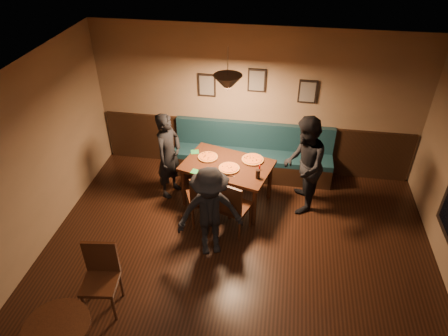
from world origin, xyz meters
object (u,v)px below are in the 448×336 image
(dining_table, at_px, (227,183))
(diner_left, at_px, (169,156))
(chair_near_right, at_px, (234,205))
(soda_glass, at_px, (258,174))
(diner_right, at_px, (304,165))
(diner_front, at_px, (210,213))
(chair_near_left, at_px, (202,196))
(cafe_chair_far, at_px, (100,282))
(booth_bench, at_px, (252,153))
(tabasco_bottle, at_px, (260,167))

(dining_table, height_order, diner_left, diner_left)
(chair_near_right, bearing_deg, soda_glass, 73.23)
(diner_right, height_order, diner_front, diner_right)
(diner_right, bearing_deg, diner_left, -90.31)
(chair_near_left, height_order, soda_glass, chair_near_left)
(dining_table, bearing_deg, chair_near_right, -57.70)
(chair_near_left, relative_size, soda_glass, 6.62)
(chair_near_left, distance_m, diner_right, 1.76)
(chair_near_right, relative_size, diner_right, 0.59)
(cafe_chair_far, bearing_deg, dining_table, -123.96)
(diner_left, xyz_separation_m, diner_front, (0.98, -1.33, -0.04))
(diner_left, relative_size, diner_right, 0.92)
(cafe_chair_far, bearing_deg, booth_bench, -122.65)
(dining_table, distance_m, diner_left, 1.13)
(diner_right, bearing_deg, chair_near_left, -67.81)
(chair_near_left, height_order, tabasco_bottle, chair_near_left)
(booth_bench, distance_m, dining_table, 0.94)
(dining_table, bearing_deg, diner_right, 17.19)
(booth_bench, distance_m, diner_front, 2.17)
(diner_right, relative_size, diner_front, 1.15)
(booth_bench, distance_m, soda_glass, 1.25)
(chair_near_right, xyz_separation_m, soda_glass, (0.32, 0.42, 0.35))
(diner_left, bearing_deg, tabasco_bottle, -76.02)
(chair_near_left, bearing_deg, cafe_chair_far, -139.70)
(diner_right, xyz_separation_m, tabasco_bottle, (-0.72, -0.12, -0.03))
(soda_glass, bearing_deg, cafe_chair_far, -129.67)
(chair_near_left, xyz_separation_m, chair_near_right, (0.55, -0.15, -0.00))
(soda_glass, relative_size, cafe_chair_far, 0.16)
(diner_right, height_order, tabasco_bottle, diner_right)
(booth_bench, bearing_deg, diner_left, -150.76)
(diner_left, height_order, diner_right, diner_right)
(tabasco_bottle, bearing_deg, chair_near_left, -150.00)
(diner_left, relative_size, soda_glass, 10.29)
(booth_bench, distance_m, cafe_chair_far, 3.73)
(diner_front, bearing_deg, dining_table, 68.31)
(diner_right, bearing_deg, soda_glass, -63.27)
(diner_right, relative_size, soda_glass, 11.17)
(diner_front, relative_size, soda_glass, 9.75)
(soda_glass, distance_m, cafe_chair_far, 2.86)
(chair_near_left, distance_m, soda_glass, 0.98)
(booth_bench, xyz_separation_m, chair_near_right, (-0.12, -1.60, 0.01))
(chair_near_left, relative_size, diner_left, 0.64)
(booth_bench, xyz_separation_m, diner_front, (-0.41, -2.11, 0.26))
(diner_front, bearing_deg, cafe_chair_far, -152.70)
(chair_near_right, bearing_deg, diner_right, 56.80)
(tabasco_bottle, bearing_deg, cafe_chair_far, -126.97)
(diner_right, height_order, soda_glass, diner_right)
(diner_front, relative_size, cafe_chair_far, 1.51)
(diner_front, bearing_deg, chair_near_right, 41.72)
(diner_left, xyz_separation_m, cafe_chair_far, (-0.22, -2.58, -0.30))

